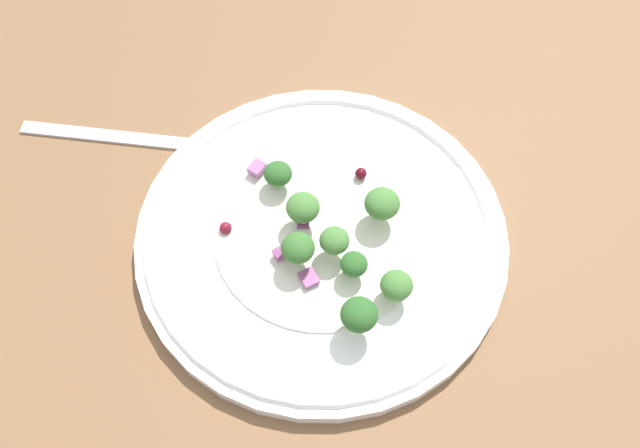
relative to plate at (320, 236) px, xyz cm
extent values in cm
cube|color=brown|center=(1.55, -0.23, -1.86)|extent=(180.00, 180.00, 2.00)
cylinder|color=white|center=(0.00, 0.00, -0.26)|extent=(28.03, 28.03, 1.20)
torus|color=white|center=(0.00, 0.00, 0.34)|extent=(26.79, 26.79, 1.00)
cylinder|color=white|center=(0.00, 0.00, 0.44)|extent=(16.26, 16.26, 0.20)
cylinder|color=#ADD18E|center=(-3.36, -3.35, 1.36)|extent=(0.99, 0.99, 0.99)
ellipsoid|color=#477A38|center=(-3.36, -3.35, 2.56)|extent=(2.65, 2.65, 1.99)
cylinder|color=#ADD18E|center=(-3.73, 1.81, 1.13)|extent=(0.74, 0.74, 0.74)
ellipsoid|color=#2D6028|center=(-3.73, 1.81, 2.02)|extent=(1.96, 1.96, 1.47)
cylinder|color=#ADD18E|center=(4.89, -2.24, 1.07)|extent=(0.81, 0.81, 0.81)
ellipsoid|color=#2D6028|center=(4.89, -2.24, 2.05)|extent=(2.17, 2.17, 1.63)
cylinder|color=#ADD18E|center=(-5.88, 5.27, 1.49)|extent=(0.96, 0.96, 0.96)
ellipsoid|color=#2D6028|center=(-5.88, 5.27, 2.65)|extent=(2.56, 2.56, 1.92)
cylinder|color=#ADD18E|center=(-7.08, 1.88, 1.09)|extent=(0.86, 0.86, 0.86)
ellipsoid|color=#477A38|center=(-7.08, 1.88, 2.13)|extent=(2.31, 2.31, 1.73)
cylinder|color=#ADD18E|center=(1.87, 0.17, 1.49)|extent=(0.93, 0.93, 0.93)
ellipsoid|color=#477A38|center=(1.87, 0.17, 2.61)|extent=(2.49, 2.49, 1.87)
cylinder|color=#ADD18E|center=(-1.71, 0.97, 1.41)|extent=(0.82, 0.82, 0.82)
ellipsoid|color=#477A38|center=(-1.71, 0.97, 2.39)|extent=(2.18, 2.18, 1.63)
cylinder|color=#8EB77A|center=(0.22, 2.83, 1.47)|extent=(0.91, 0.91, 0.91)
ellipsoid|color=#386B2D|center=(0.22, 2.83, 2.55)|extent=(2.42, 2.42, 1.81)
sphere|color=#4C0A14|center=(-0.36, -5.96, 1.02)|extent=(0.92, 0.92, 0.92)
sphere|color=maroon|center=(6.30, 3.18, 0.81)|extent=(0.94, 0.94, 0.94)
sphere|color=#4C0A14|center=(-1.87, -0.64, 0.83)|extent=(0.86, 0.86, 0.86)
sphere|color=maroon|center=(-6.63, 1.43, 0.96)|extent=(0.98, 0.98, 0.98)
cube|color=#843D75|center=(1.72, 0.20, 0.73)|extent=(1.39, 1.52, 0.31)
cube|color=#843D75|center=(1.88, 3.11, 1.09)|extent=(1.20, 1.28, 0.53)
cube|color=#934C84|center=(-1.18, 3.79, 0.89)|extent=(1.76, 1.71, 0.35)
cube|color=#A35B93|center=(7.00, -2.46, 1.07)|extent=(1.17, 1.33, 0.60)
cube|color=silver|center=(20.43, -0.01, -0.61)|extent=(14.40, 6.59, 0.50)
cube|color=silver|center=(11.77, -3.40, -0.61)|extent=(4.23, 3.55, 0.50)
camera|label=1|loc=(-12.02, 21.83, 44.52)|focal=37.97mm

